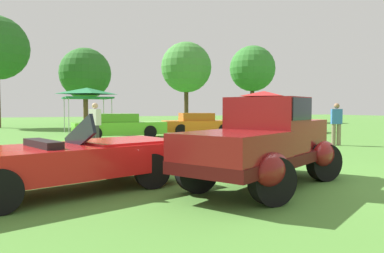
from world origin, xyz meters
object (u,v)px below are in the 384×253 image
(neighbor_convertible, at_px, (73,159))
(spectator_by_row, at_px, (95,124))
(show_car_yellow, at_px, (292,123))
(spectator_near_truck, at_px, (336,123))
(show_car_orange, at_px, (199,124))
(spectator_between_cars, at_px, (252,121))
(canopy_tent_right_field, at_px, (264,95))
(show_car_lime, at_px, (119,126))
(feature_pickup_truck, at_px, (265,141))
(canopy_tent_center_field, at_px, (87,93))

(neighbor_convertible, relative_size, spectator_by_row, 2.70)
(show_car_yellow, distance_m, spectator_near_truck, 7.18)
(show_car_orange, height_order, show_car_yellow, same)
(spectator_between_cars, xyz_separation_m, canopy_tent_right_field, (6.14, 7.67, 1.51))
(show_car_lime, bearing_deg, feature_pickup_truck, -90.74)
(neighbor_convertible, distance_m, spectator_between_cars, 11.52)
(spectator_by_row, xyz_separation_m, canopy_tent_right_field, (13.28, 8.07, 1.51))
(spectator_near_truck, bearing_deg, show_car_lime, 135.07)
(feature_pickup_truck, height_order, show_car_orange, feature_pickup_truck)
(spectator_between_cars, xyz_separation_m, canopy_tent_center_field, (-6.05, 8.45, 1.51))
(show_car_orange, relative_size, show_car_yellow, 0.90)
(neighbor_convertible, relative_size, spectator_between_cars, 2.70)
(feature_pickup_truck, relative_size, show_car_orange, 1.01)
(neighbor_convertible, xyz_separation_m, canopy_tent_right_field, (14.92, 15.13, 1.84))
(show_car_yellow, height_order, canopy_tent_right_field, canopy_tent_right_field)
(show_car_orange, xyz_separation_m, show_car_yellow, (5.60, -1.11, 0.00))
(show_car_yellow, bearing_deg, spectator_between_cars, -147.12)
(feature_pickup_truck, xyz_separation_m, spectator_near_truck, (7.27, 5.32, 0.05))
(show_car_yellow, relative_size, canopy_tent_right_field, 1.57)
(show_car_orange, height_order, spectator_between_cars, spectator_between_cars)
(spectator_between_cars, bearing_deg, neighbor_convertible, -139.68)
(neighbor_convertible, xyz_separation_m, show_car_lime, (3.52, 11.28, 0.02))
(spectator_near_truck, xyz_separation_m, canopy_tent_right_field, (4.29, 10.94, 1.51))
(neighbor_convertible, relative_size, show_car_lime, 1.03)
(show_car_lime, relative_size, canopy_tent_right_field, 1.47)
(show_car_orange, xyz_separation_m, spectator_by_row, (-6.50, -4.70, 0.31))
(show_car_yellow, xyz_separation_m, spectator_between_cars, (-4.95, -3.20, 0.31))
(spectator_by_row, bearing_deg, spectator_between_cars, 3.14)
(canopy_tent_center_field, bearing_deg, spectator_by_row, -97.06)
(show_car_lime, relative_size, spectator_by_row, 2.63)
(show_car_lime, distance_m, spectator_near_truck, 10.05)
(spectator_near_truck, height_order, spectator_between_cars, same)
(show_car_lime, bearing_deg, spectator_by_row, -114.12)
(show_car_lime, bearing_deg, show_car_yellow, -3.48)
(neighbor_convertible, xyz_separation_m, show_car_yellow, (13.73, 10.66, 0.02))
(feature_pickup_truck, height_order, spectator_between_cars, feature_pickup_truck)
(neighbor_convertible, height_order, spectator_near_truck, spectator_near_truck)
(show_car_yellow, bearing_deg, spectator_by_row, -163.46)
(spectator_between_cars, bearing_deg, canopy_tent_right_field, 51.35)
(feature_pickup_truck, bearing_deg, spectator_near_truck, 36.17)
(canopy_tent_center_field, bearing_deg, show_car_lime, -80.29)
(show_car_lime, xyz_separation_m, canopy_tent_right_field, (11.40, 3.85, 1.82))
(spectator_near_truck, bearing_deg, show_car_orange, 108.26)
(show_car_lime, bearing_deg, spectator_between_cars, -36.01)
(show_car_yellow, relative_size, spectator_between_cars, 2.81)
(show_car_yellow, height_order, spectator_by_row, spectator_by_row)
(feature_pickup_truck, height_order, spectator_near_truck, feature_pickup_truck)
(show_car_lime, xyz_separation_m, spectator_between_cars, (5.26, -3.82, 0.31))
(spectator_by_row, bearing_deg, neighbor_convertible, -103.04)
(neighbor_convertible, bearing_deg, spectator_by_row, 76.96)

